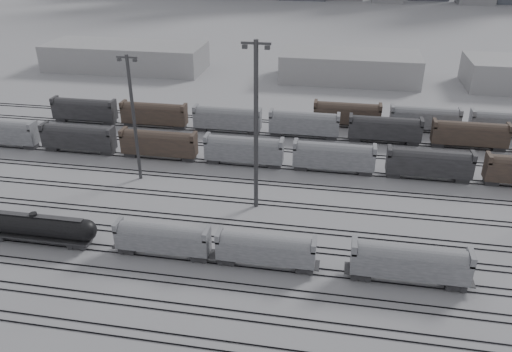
% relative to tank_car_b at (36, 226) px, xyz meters
% --- Properties ---
extents(ground, '(900.00, 900.00, 0.00)m').
position_rel_tank_car_b_xyz_m(ground, '(33.30, -1.00, -2.67)').
color(ground, '#A6A6AB').
rests_on(ground, ground).
extents(tracks, '(220.00, 71.50, 0.16)m').
position_rel_tank_car_b_xyz_m(tracks, '(33.30, 16.50, -2.59)').
color(tracks, black).
rests_on(tracks, ground).
extents(tank_car_b, '(18.64, 3.11, 4.61)m').
position_rel_tank_car_b_xyz_m(tank_car_b, '(0.00, 0.00, 0.00)').
color(tank_car_b, black).
rests_on(tank_car_b, ground).
extents(hopper_car_a, '(13.29, 2.64, 4.75)m').
position_rel_tank_car_b_xyz_m(hopper_car_a, '(19.15, 0.00, 0.27)').
color(hopper_car_a, black).
rests_on(hopper_car_a, ground).
extents(hopper_car_b, '(13.32, 2.65, 4.76)m').
position_rel_tank_car_b_xyz_m(hopper_car_b, '(33.55, 0.00, 0.28)').
color(hopper_car_b, black).
rests_on(hopper_car_b, ground).
extents(hopper_car_c, '(14.88, 2.96, 5.32)m').
position_rel_tank_car_b_xyz_m(hopper_car_c, '(52.12, 0.00, 0.62)').
color(hopper_car_c, black).
rests_on(hopper_car_c, ground).
extents(light_mast_b, '(3.61, 0.58, 22.59)m').
position_rel_tank_car_b_xyz_m(light_mast_b, '(6.89, 21.89, 9.32)').
color(light_mast_b, '#3B3B3E').
rests_on(light_mast_b, ground).
extents(light_mast_c, '(4.33, 0.69, 27.04)m').
position_rel_tank_car_b_xyz_m(light_mast_c, '(29.40, 15.75, 11.68)').
color(light_mast_c, '#3B3B3E').
rests_on(light_mast_c, ground).
extents(bg_string_near, '(151.00, 3.00, 5.60)m').
position_rel_tank_car_b_xyz_m(bg_string_near, '(41.30, 31.00, 0.13)').
color(bg_string_near, gray).
rests_on(bg_string_near, ground).
extents(bg_string_mid, '(151.00, 3.00, 5.60)m').
position_rel_tank_car_b_xyz_m(bg_string_mid, '(51.30, 47.00, 0.13)').
color(bg_string_mid, black).
rests_on(bg_string_mid, ground).
extents(bg_string_far, '(66.00, 3.00, 5.60)m').
position_rel_tank_car_b_xyz_m(bg_string_far, '(68.80, 55.00, 0.13)').
color(bg_string_far, '#4D3D31').
rests_on(bg_string_far, ground).
extents(warehouse_left, '(50.00, 18.00, 8.00)m').
position_rel_tank_car_b_xyz_m(warehouse_left, '(-26.70, 94.00, 1.33)').
color(warehouse_left, '#A3A3A6').
rests_on(warehouse_left, ground).
extents(warehouse_mid, '(40.00, 18.00, 8.00)m').
position_rel_tank_car_b_xyz_m(warehouse_mid, '(43.30, 94.00, 1.33)').
color(warehouse_mid, '#A3A3A6').
rests_on(warehouse_mid, ground).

